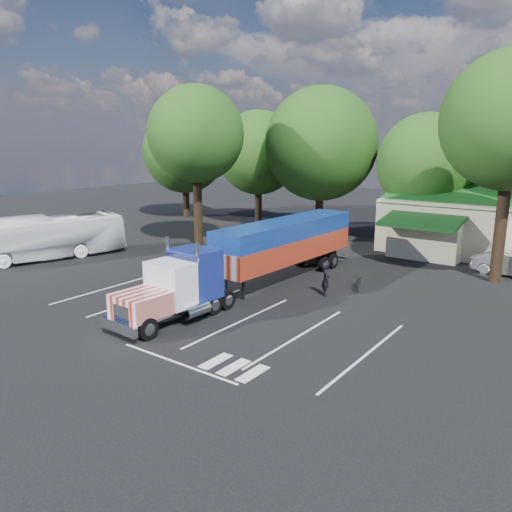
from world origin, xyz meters
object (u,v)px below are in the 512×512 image
Objects in this scene: tour_bus at (44,238)px; semi_truck at (262,251)px; silver_sedan at (511,265)px; woman at (326,279)px; bicycle at (359,282)px.

semi_truck is at bearing 28.81° from tour_bus.
semi_truck is 4.06× the size of silver_sedan.
woman is at bearing 29.04° from tour_bus.
tour_bus is (-16.77, -3.44, -0.60)m from semi_truck.
woman reaches higher than silver_sedan.
tour_bus is at bearing 68.07° from woman.
semi_truck reaches higher than tour_bus.
semi_truck is at bearing 69.12° from woman.
silver_sedan is (28.00, 14.79, -0.82)m from tour_bus.
woman is 20.95m from tour_bus.
woman is at bearing 149.89° from silver_sedan.
semi_truck is 5.85m from bicycle.
silver_sedan is at bearing -69.28° from woman.
semi_truck is at bearing 140.74° from silver_sedan.
semi_truck is 4.02m from woman.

